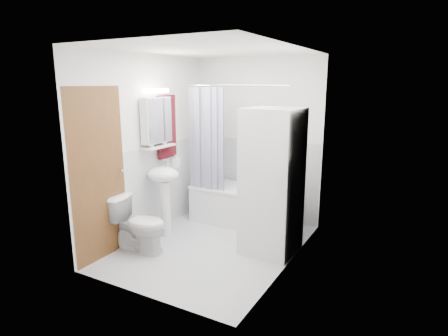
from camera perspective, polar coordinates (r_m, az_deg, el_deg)
The scene contains 20 objects.
floor at distance 4.87m, azimuth -1.75°, elevation -11.82°, with size 2.60×2.60×0.00m, color #B6B6BB.
room_walls at distance 4.46m, azimuth -1.88°, elevation 5.82°, with size 2.60×2.60×2.60m.
wainscot at distance 4.89m, azimuth -0.04°, elevation -4.16°, with size 1.98×2.58×2.58m.
door at distance 4.69m, azimuth -15.38°, elevation -0.33°, with size 0.05×2.00×2.00m.
bathtub at distance 5.54m, azimuth 2.52°, elevation -5.41°, with size 1.41×0.67×0.54m.
tub_spout at distance 5.61m, azimuth 5.92°, elevation 0.70°, with size 0.04×0.04×0.12m, color silver.
curtain_rod at distance 5.02m, azimuth 1.30°, elevation 12.49°, with size 0.02×0.02×1.59m, color silver.
shower_curtain at distance 5.29m, azimuth -2.77°, elevation 4.33°, with size 0.55×0.02×1.45m.
sink at distance 5.04m, azimuth -9.15°, elevation -2.60°, with size 0.44×0.37×1.04m.
medicine_cabinet at distance 5.05m, azimuth -10.23°, elevation 7.35°, with size 0.13×0.50×0.71m.
shelf at distance 5.09m, azimuth -9.94°, elevation 3.25°, with size 0.18×0.54×0.03m, color silver.
shower_caddy at distance 5.52m, azimuth 6.42°, elevation 3.59°, with size 0.22×0.06×0.02m, color silver.
towel at distance 5.28m, azimuth -8.75°, elevation 6.39°, with size 0.07×0.37×0.88m.
washer_dryer at distance 4.51m, azimuth 7.30°, elevation -2.09°, with size 0.65×0.64×1.75m.
toilet at distance 4.73m, azimuth -12.81°, elevation -8.41°, with size 0.39×0.70×0.68m, color white.
soap_pump at distance 5.14m, azimuth -7.22°, elevation 0.60°, with size 0.08×0.17×0.08m, color gray.
shelf_bottle at distance 4.96m, azimuth -11.04°, elevation 3.53°, with size 0.07×0.18×0.07m, color gray.
shelf_cup at distance 5.17m, azimuth -9.13°, elevation 4.14°, with size 0.10×0.09×0.10m, color gray.
shampoo_a at distance 5.45m, azimuth 8.04°, elevation 4.23°, with size 0.13×0.17×0.13m, color gray.
shampoo_b at distance 5.41m, azimuth 9.22°, elevation 3.86°, with size 0.08×0.21×0.08m, color #2A2CA9.
Camera 1 is at (2.27, -3.80, 2.03)m, focal length 30.00 mm.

